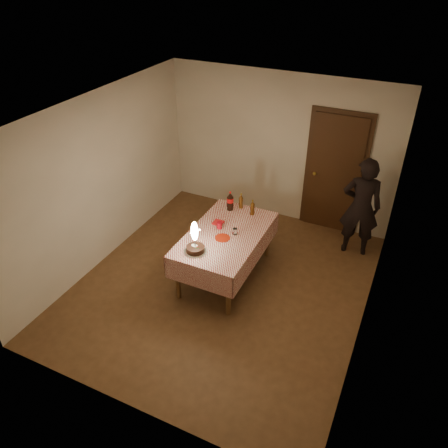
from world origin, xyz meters
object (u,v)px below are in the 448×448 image
(birthday_cake, at_px, (195,243))
(red_cup, at_px, (219,225))
(dining_table, at_px, (225,239))
(cola_bottle, at_px, (230,201))
(red_plate, at_px, (223,238))
(amber_bottle_left, at_px, (241,201))
(photographer, at_px, (361,207))
(amber_bottle_right, at_px, (252,208))
(clear_cup, at_px, (235,231))

(birthday_cake, bearing_deg, red_cup, 85.83)
(dining_table, bearing_deg, cola_bottle, 108.87)
(dining_table, height_order, red_plate, red_plate)
(red_cup, relative_size, amber_bottle_left, 0.39)
(red_plate, height_order, cola_bottle, cola_bottle)
(dining_table, distance_m, photographer, 2.20)
(red_plate, distance_m, red_cup, 0.26)
(red_cup, xyz_separation_m, amber_bottle_left, (0.05, 0.67, 0.07))
(birthday_cake, xyz_separation_m, cola_bottle, (-0.03, 1.20, 0.02))
(red_cup, distance_m, cola_bottle, 0.56)
(amber_bottle_right, bearing_deg, photographer, 28.84)
(cola_bottle, bearing_deg, birthday_cake, -88.50)
(amber_bottle_right, bearing_deg, cola_bottle, -177.94)
(red_plate, relative_size, clear_cup, 2.44)
(amber_bottle_right, bearing_deg, birthday_cake, -105.50)
(cola_bottle, bearing_deg, amber_bottle_right, 2.06)
(red_plate, relative_size, red_cup, 2.20)
(red_cup, xyz_separation_m, cola_bottle, (-0.08, 0.55, 0.10))
(clear_cup, xyz_separation_m, photographer, (1.50, 1.42, 0.02))
(clear_cup, height_order, photographer, photographer)
(dining_table, height_order, red_cup, red_cup)
(birthday_cake, bearing_deg, dining_table, 72.05)
(birthday_cake, relative_size, photographer, 0.29)
(amber_bottle_right, bearing_deg, amber_bottle_left, 155.78)
(clear_cup, xyz_separation_m, cola_bottle, (-0.34, 0.59, 0.11))
(red_plate, distance_m, clear_cup, 0.21)
(birthday_cake, bearing_deg, clear_cup, 62.83)
(red_plate, bearing_deg, dining_table, 95.62)
(red_plate, bearing_deg, photographer, 44.36)
(red_cup, height_order, clear_cup, red_cup)
(red_plate, bearing_deg, birthday_cake, -113.95)
(red_cup, relative_size, amber_bottle_right, 0.39)
(cola_bottle, xyz_separation_m, amber_bottle_left, (0.13, 0.12, -0.03))
(amber_bottle_left, distance_m, amber_bottle_right, 0.26)
(red_cup, bearing_deg, dining_table, -31.68)
(cola_bottle, relative_size, photographer, 0.19)
(birthday_cake, distance_m, clear_cup, 0.69)
(red_cup, height_order, photographer, photographer)
(dining_table, xyz_separation_m, red_cup, (-0.14, 0.08, 0.15))
(red_plate, relative_size, amber_bottle_right, 0.86)
(clear_cup, distance_m, amber_bottle_left, 0.74)
(photographer, bearing_deg, red_cup, -142.15)
(dining_table, height_order, birthday_cake, birthday_cake)
(dining_table, relative_size, red_cup, 17.20)
(birthday_cake, xyz_separation_m, red_plate, (0.20, 0.44, -0.13))
(amber_bottle_left, distance_m, photographer, 1.86)
(red_plate, bearing_deg, red_cup, 125.31)
(clear_cup, bearing_deg, amber_bottle_right, 87.85)
(dining_table, distance_m, cola_bottle, 0.71)
(clear_cup, distance_m, photographer, 2.06)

